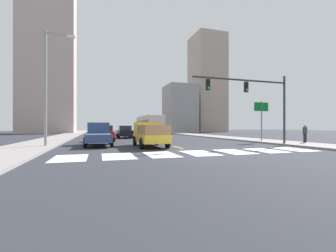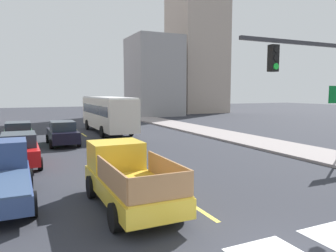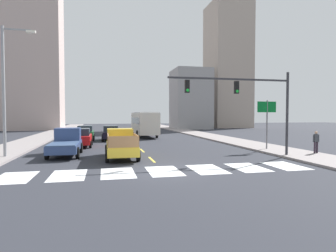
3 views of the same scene
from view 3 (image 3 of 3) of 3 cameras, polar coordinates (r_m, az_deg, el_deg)
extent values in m
plane|color=#2B2D34|center=(15.49, -0.80, -8.94)|extent=(160.00, 160.00, 0.00)
cube|color=gray|center=(35.85, 10.48, -2.45)|extent=(3.81, 110.00, 0.15)
cube|color=gray|center=(33.91, -25.88, -2.91)|extent=(3.81, 110.00, 0.15)
cube|color=silver|center=(15.74, -28.14, -9.01)|extent=(1.71, 2.86, 0.01)
cube|color=silver|center=(15.27, -19.20, -9.21)|extent=(1.71, 2.86, 0.01)
cube|color=silver|center=(15.19, -9.93, -9.18)|extent=(1.71, 2.86, 0.01)
cube|color=silver|center=(15.48, -0.80, -8.92)|extent=(1.71, 2.86, 0.01)
cube|color=silver|center=(16.15, 7.77, -8.48)|extent=(1.71, 2.86, 0.01)
cube|color=silver|center=(17.13, 15.49, -7.92)|extent=(1.71, 2.86, 0.01)
cube|color=silver|center=(18.39, 22.24, -7.31)|extent=(1.71, 2.86, 0.01)
cube|color=gold|center=(19.36, -3.23, -6.66)|extent=(0.16, 2.40, 0.01)
cube|color=gold|center=(24.26, -5.16, -4.85)|extent=(0.16, 2.40, 0.01)
cube|color=gold|center=(29.19, -6.43, -3.64)|extent=(0.16, 2.40, 0.01)
cube|color=gold|center=(34.14, -7.33, -2.78)|extent=(0.16, 2.40, 0.01)
cube|color=gold|center=(39.11, -8.00, -2.14)|extent=(0.16, 2.40, 0.01)
cube|color=gold|center=(44.08, -8.52, -1.65)|extent=(0.16, 2.40, 0.01)
cube|color=gold|center=(49.06, -8.93, -1.25)|extent=(0.16, 2.40, 0.01)
cube|color=gold|center=(54.04, -9.27, -0.93)|extent=(0.16, 2.40, 0.01)
cube|color=gold|center=(20.09, -9.24, -4.41)|extent=(1.96, 5.20, 0.56)
cube|color=gold|center=(21.70, -9.51, -1.85)|extent=(1.84, 1.60, 1.00)
cube|color=#19232D|center=(22.13, -9.58, -1.30)|extent=(1.72, 0.08, 0.56)
cube|color=gold|center=(19.11, -9.08, -3.82)|extent=(1.84, 3.30, 0.06)
cylinder|color=black|center=(21.64, -12.07, -4.70)|extent=(0.22, 0.80, 0.80)
cylinder|color=black|center=(21.74, -6.89, -4.63)|extent=(0.22, 0.80, 0.80)
cylinder|color=black|center=(18.54, -11.99, -5.87)|extent=(0.22, 0.80, 0.80)
cylinder|color=black|center=(18.66, -5.93, -5.78)|extent=(0.22, 0.80, 0.80)
cube|color=#986C45|center=(19.04, -11.80, -2.71)|extent=(0.06, 3.17, 0.70)
cube|color=#986C45|center=(19.15, -6.39, -2.65)|extent=(0.06, 3.17, 0.70)
cube|color=#986C45|center=(17.50, -8.77, -3.13)|extent=(1.80, 0.06, 0.70)
cube|color=navy|center=(22.26, -19.69, -3.86)|extent=(1.96, 5.20, 0.56)
cube|color=navy|center=(23.88, -19.21, -1.57)|extent=(1.84, 1.60, 1.00)
cube|color=#19232D|center=(24.30, -19.10, -1.08)|extent=(1.72, 0.08, 0.56)
cube|color=#32476B|center=(21.30, -20.02, -3.30)|extent=(1.84, 3.30, 0.06)
cylinder|color=black|center=(23.97, -21.55, -4.13)|extent=(0.22, 0.80, 0.80)
cylinder|color=black|center=(23.74, -16.86, -4.13)|extent=(0.22, 0.80, 0.80)
cylinder|color=black|center=(20.91, -22.89, -5.07)|extent=(0.22, 0.80, 0.80)
cylinder|color=black|center=(20.65, -17.51, -5.09)|extent=(0.22, 0.80, 0.80)
cube|color=beige|center=(39.71, -4.78, 0.61)|extent=(2.50, 10.80, 2.70)
cube|color=#19232D|center=(39.70, -4.78, 1.11)|extent=(2.52, 9.94, 0.80)
cube|color=silver|center=(39.69, -4.78, 2.64)|extent=(2.40, 10.37, 0.12)
cylinder|color=black|center=(42.95, -7.03, -1.08)|extent=(0.22, 1.00, 1.00)
cylinder|color=black|center=(43.26, -3.73, -1.04)|extent=(0.22, 1.00, 1.00)
cylinder|color=black|center=(36.68, -6.08, -1.65)|extent=(0.22, 1.00, 1.00)
cylinder|color=black|center=(37.04, -2.23, -1.60)|extent=(0.22, 1.00, 1.00)
cube|color=#154B24|center=(34.76, -16.08, -1.61)|extent=(1.80, 4.40, 0.76)
cube|color=#1E2833|center=(34.57, -16.10, -0.47)|extent=(1.58, 2.11, 0.64)
cylinder|color=black|center=(36.21, -17.36, -2.08)|extent=(0.22, 0.64, 0.64)
cylinder|color=black|center=(36.10, -14.51, -2.06)|extent=(0.22, 0.64, 0.64)
cylinder|color=black|center=(33.50, -17.75, -2.43)|extent=(0.22, 0.64, 0.64)
cylinder|color=black|center=(33.38, -14.67, -2.41)|extent=(0.22, 0.64, 0.64)
cube|color=black|center=(34.07, -11.33, -1.65)|extent=(1.80, 4.40, 0.76)
cube|color=#1E2833|center=(33.87, -11.34, -0.48)|extent=(1.58, 2.11, 0.64)
cylinder|color=black|center=(35.45, -12.83, -2.12)|extent=(0.22, 0.64, 0.64)
cylinder|color=black|center=(35.48, -9.92, -2.09)|extent=(0.22, 0.64, 0.64)
cylinder|color=black|center=(32.73, -12.85, -2.49)|extent=(0.22, 0.64, 0.64)
cylinder|color=black|center=(32.77, -9.70, -2.45)|extent=(0.22, 0.64, 0.64)
cube|color=red|center=(28.17, -16.87, -2.52)|extent=(1.80, 4.40, 0.76)
cube|color=#1E2833|center=(27.97, -16.91, -1.12)|extent=(1.58, 2.11, 0.64)
cylinder|color=black|center=(29.63, -18.40, -3.04)|extent=(0.22, 0.64, 0.64)
cylinder|color=black|center=(29.50, -14.92, -3.02)|extent=(0.22, 0.64, 0.64)
cylinder|color=black|center=(26.93, -18.99, -3.57)|extent=(0.22, 0.64, 0.64)
cylinder|color=black|center=(26.79, -15.15, -3.56)|extent=(0.22, 0.64, 0.64)
cylinder|color=#2D2D33|center=(22.09, 22.56, 2.08)|extent=(0.18, 0.18, 6.00)
cube|color=#2D2D33|center=(20.05, 12.31, 9.07)|extent=(8.70, 0.12, 0.12)
cube|color=black|center=(20.17, 13.43, 7.45)|extent=(0.28, 0.24, 0.84)
cylinder|color=black|center=(20.08, 13.60, 8.22)|extent=(0.20, 0.04, 0.20)
cylinder|color=black|center=(20.06, 13.59, 7.48)|extent=(0.20, 0.04, 0.20)
cylinder|color=green|center=(20.04, 13.58, 6.74)|extent=(0.20, 0.04, 0.20)
cube|color=black|center=(18.92, 3.82, 7.85)|extent=(0.28, 0.24, 0.84)
cylinder|color=black|center=(18.82, 3.93, 8.68)|extent=(0.20, 0.04, 0.20)
cylinder|color=black|center=(18.80, 3.93, 7.89)|extent=(0.20, 0.04, 0.20)
cylinder|color=green|center=(18.77, 3.93, 7.10)|extent=(0.20, 0.04, 0.20)
cylinder|color=slate|center=(25.50, 19.03, 0.11)|extent=(0.12, 0.12, 4.20)
cube|color=#076325|center=(25.45, 19.00, 3.60)|extent=(1.70, 0.06, 0.90)
cylinder|color=gray|center=(22.60, -29.81, 5.76)|extent=(0.20, 0.20, 9.00)
cube|color=gray|center=(23.04, -27.80, 16.57)|extent=(1.80, 0.10, 0.10)
cube|color=silver|center=(22.81, -25.52, 16.50)|extent=(0.60, 0.28, 0.16)
cylinder|color=#2C202D|center=(24.01, 27.08, -3.80)|extent=(0.14, 0.14, 0.84)
cylinder|color=#2C202D|center=(24.14, 27.45, -3.78)|extent=(0.14, 0.14, 0.84)
cylinder|color=#363A40|center=(24.01, 27.30, -2.11)|extent=(0.34, 0.34, 0.58)
cylinder|color=#363A40|center=(23.88, 26.89, -2.22)|extent=(0.09, 0.09, 0.54)
cylinder|color=#363A40|center=(24.16, 27.70, -2.18)|extent=(0.09, 0.09, 0.54)
sphere|color=tan|center=(23.99, 27.32, -1.15)|extent=(0.22, 0.22, 0.22)
cube|color=#B9A39D|center=(65.21, -25.87, 19.36)|extent=(11.79, 7.53, 44.78)
cube|color=gray|center=(61.18, 4.46, 5.29)|extent=(7.38, 8.39, 12.43)
cube|color=#AB9A8D|center=(69.77, 11.71, 11.52)|extent=(8.72, 9.53, 28.51)
camera|label=1|loc=(3.95, -61.25, -19.50)|focal=24.02mm
camera|label=2|loc=(10.32, -24.30, 6.44)|focal=34.54mm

